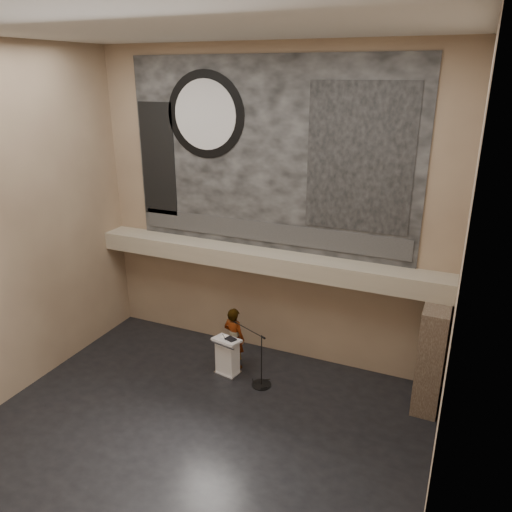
% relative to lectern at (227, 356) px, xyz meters
% --- Properties ---
extents(floor, '(10.00, 10.00, 0.00)m').
position_rel_lectern_xyz_m(floor, '(0.44, -2.27, -0.55)').
color(floor, black).
rests_on(floor, ground).
extents(ceiling, '(10.00, 10.00, 0.00)m').
position_rel_lectern_xyz_m(ceiling, '(0.44, -2.27, 7.95)').
color(ceiling, silver).
rests_on(ceiling, wall_back).
extents(wall_back, '(10.00, 0.02, 8.50)m').
position_rel_lectern_xyz_m(wall_back, '(0.44, 1.73, 3.70)').
color(wall_back, '#806751').
rests_on(wall_back, floor).
extents(wall_front, '(10.00, 0.02, 8.50)m').
position_rel_lectern_xyz_m(wall_front, '(0.44, -6.27, 3.70)').
color(wall_front, '#806751').
rests_on(wall_front, floor).
extents(wall_left, '(0.02, 8.00, 8.50)m').
position_rel_lectern_xyz_m(wall_left, '(-4.56, -2.27, 3.70)').
color(wall_left, '#806751').
rests_on(wall_left, floor).
extents(wall_right, '(0.02, 8.00, 8.50)m').
position_rel_lectern_xyz_m(wall_right, '(5.44, -2.27, 3.70)').
color(wall_right, '#806751').
rests_on(wall_right, floor).
extents(soffit, '(10.00, 0.80, 0.50)m').
position_rel_lectern_xyz_m(soffit, '(0.44, 1.33, 2.40)').
color(soffit, gray).
rests_on(soffit, wall_back).
extents(sprinkler_left, '(0.04, 0.04, 0.06)m').
position_rel_lectern_xyz_m(sprinkler_left, '(-1.16, 1.28, 2.12)').
color(sprinkler_left, '#B2893D').
rests_on(sprinkler_left, soffit).
extents(sprinkler_right, '(0.04, 0.04, 0.06)m').
position_rel_lectern_xyz_m(sprinkler_right, '(2.34, 1.28, 2.12)').
color(sprinkler_right, '#B2893D').
rests_on(sprinkler_right, soffit).
extents(banner, '(8.00, 0.05, 5.00)m').
position_rel_lectern_xyz_m(banner, '(0.44, 1.70, 5.15)').
color(banner, black).
rests_on(banner, wall_back).
extents(banner_text_strip, '(7.76, 0.02, 0.55)m').
position_rel_lectern_xyz_m(banner_text_strip, '(0.44, 1.66, 3.10)').
color(banner_text_strip, '#2F2F2F').
rests_on(banner_text_strip, banner).
extents(banner_clock_rim, '(2.30, 0.02, 2.30)m').
position_rel_lectern_xyz_m(banner_clock_rim, '(-1.36, 1.66, 6.15)').
color(banner_clock_rim, black).
rests_on(banner_clock_rim, banner).
extents(banner_clock_face, '(1.84, 0.02, 1.84)m').
position_rel_lectern_xyz_m(banner_clock_face, '(-1.36, 1.64, 6.15)').
color(banner_clock_face, silver).
rests_on(banner_clock_face, banner).
extents(banner_building_print, '(2.60, 0.02, 3.60)m').
position_rel_lectern_xyz_m(banner_building_print, '(2.84, 1.66, 5.25)').
color(banner_building_print, black).
rests_on(banner_building_print, banner).
extents(banner_brick_print, '(1.10, 0.02, 3.20)m').
position_rel_lectern_xyz_m(banner_brick_print, '(-2.96, 1.66, 4.85)').
color(banner_brick_print, black).
rests_on(banner_brick_print, banner).
extents(stone_pier, '(0.60, 1.40, 2.70)m').
position_rel_lectern_xyz_m(stone_pier, '(5.09, 0.88, 0.80)').
color(stone_pier, '#423328').
rests_on(stone_pier, floor).
extents(lectern, '(0.78, 0.62, 1.13)m').
position_rel_lectern_xyz_m(lectern, '(0.00, 0.00, 0.00)').
color(lectern, silver).
rests_on(lectern, floor).
extents(binder, '(0.33, 0.30, 0.04)m').
position_rel_lectern_xyz_m(binder, '(0.11, -0.01, 0.56)').
color(binder, black).
rests_on(binder, lectern).
extents(papers, '(0.30, 0.36, 0.00)m').
position_rel_lectern_xyz_m(papers, '(-0.10, 0.01, 0.55)').
color(papers, white).
rests_on(papers, lectern).
extents(speaker_person, '(0.73, 0.55, 1.80)m').
position_rel_lectern_xyz_m(speaker_person, '(-0.00, 0.42, 0.35)').
color(speaker_person, silver).
rests_on(speaker_person, floor).
extents(mic_stand, '(1.29, 0.73, 1.49)m').
position_rel_lectern_xyz_m(mic_stand, '(1.01, -0.09, -0.34)').
color(mic_stand, black).
rests_on(mic_stand, floor).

